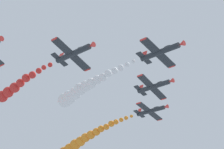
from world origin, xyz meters
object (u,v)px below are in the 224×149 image
object	(u,v)px
airplane_lead	(161,52)
airplane_right_inner	(74,53)
airplane_left_inner	(154,86)
airplane_left_outer	(151,111)

from	to	relation	value
airplane_lead	airplane_right_inner	bearing A→B (deg)	-40.74
airplane_lead	airplane_left_inner	world-z (taller)	airplane_left_inner
airplane_right_inner	airplane_left_outer	distance (m)	40.50
airplane_lead	airplane_right_inner	size ratio (longest dim) A/B	1.00
airplane_right_inner	airplane_left_outer	size ratio (longest dim) A/B	1.00
airplane_left_inner	airplane_left_outer	bearing A→B (deg)	-138.57
airplane_lead	airplane_left_outer	bearing A→B (deg)	-137.97
airplane_lead	airplane_right_inner	distance (m)	16.74
airplane_lead	airplane_left_outer	world-z (taller)	airplane_lead
airplane_left_outer	airplane_lead	bearing A→B (deg)	42.03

